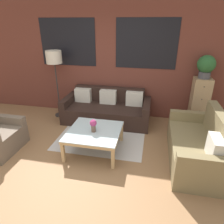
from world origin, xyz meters
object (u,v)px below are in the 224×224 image
(potted_plant, at_px, (206,66))
(drawer_cabinet, at_px, (199,102))
(coffee_table, at_px, (94,133))
(settee_vintage, at_px, (198,147))
(floor_lamp, at_px, (54,60))
(couch_dark, at_px, (107,110))
(flower_vase, at_px, (93,125))

(potted_plant, bearing_deg, drawer_cabinet, -90.00)
(drawer_cabinet, bearing_deg, potted_plant, 90.00)
(coffee_table, relative_size, drawer_cabinet, 0.84)
(settee_vintage, relative_size, floor_lamp, 0.99)
(settee_vintage, bearing_deg, couch_dark, 146.47)
(drawer_cabinet, relative_size, potted_plant, 2.31)
(couch_dark, xyz_separation_m, settee_vintage, (1.90, -1.26, 0.02))
(settee_vintage, xyz_separation_m, coffee_table, (-1.84, -0.04, 0.06))
(drawer_cabinet, height_order, potted_plant, potted_plant)
(settee_vintage, height_order, floor_lamp, floor_lamp)
(potted_plant, height_order, flower_vase, potted_plant)
(flower_vase, bearing_deg, couch_dark, 92.69)
(couch_dark, relative_size, settee_vintage, 1.27)
(couch_dark, height_order, settee_vintage, settee_vintage)
(potted_plant, bearing_deg, couch_dark, -174.03)
(couch_dark, distance_m, drawer_cabinet, 2.16)
(coffee_table, xyz_separation_m, drawer_cabinet, (2.07, 1.52, 0.20))
(flower_vase, bearing_deg, drawer_cabinet, 36.96)
(flower_vase, bearing_deg, floor_lamp, 134.09)
(flower_vase, bearing_deg, coffee_table, 86.92)
(drawer_cabinet, xyz_separation_m, flower_vase, (-2.07, -1.56, 0.00))
(coffee_table, xyz_separation_m, flower_vase, (-0.00, -0.04, 0.20))
(floor_lamp, height_order, drawer_cabinet, floor_lamp)
(flower_vase, bearing_deg, potted_plant, 36.96)
(floor_lamp, xyz_separation_m, drawer_cabinet, (3.41, 0.17, -0.86))
(couch_dark, distance_m, floor_lamp, 1.72)
(couch_dark, relative_size, floor_lamp, 1.26)
(settee_vintage, height_order, flower_vase, settee_vintage)
(floor_lamp, bearing_deg, coffee_table, -45.12)
(potted_plant, xyz_separation_m, flower_vase, (-2.07, -1.56, -0.84))
(couch_dark, relative_size, flower_vase, 8.69)
(coffee_table, xyz_separation_m, floor_lamp, (-1.35, 1.35, 1.06))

